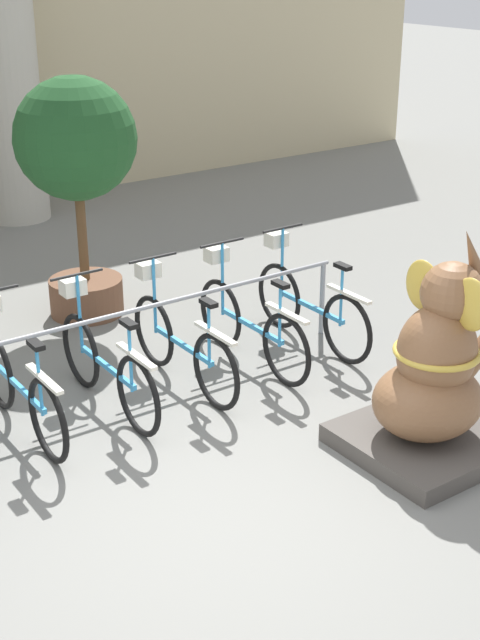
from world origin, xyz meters
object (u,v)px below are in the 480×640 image
Objects in this scene: bicycle_7 at (309,304)px; potted_tree at (77,157)px; bicycle_6 at (249,322)px; bicycle_3 at (19,384)px; elephant_statue at (434,379)px; bicycle_4 at (105,363)px; bicycle_5 at (181,341)px.

bicycle_7 is 0.69× the size of potted_tree.
bicycle_6 is 2.46m from potted_tree.
elephant_statue is at bearing -40.16° from bicycle_3.
bicycle_3 is 2.99m from bicycle_7.
bicycle_3 is at bearing 179.01° from bicycle_6.
bicycle_6 and bicycle_7 have the same top height.
elephant_statue is at bearing -103.44° from bicycle_7.
bicycle_6 is 0.75m from bicycle_7.
potted_tree is at bearing 109.60° from bicycle_6.
bicycle_7 is 0.96× the size of elephant_statue.
potted_tree reaches higher than bicycle_6.
bicycle_4 and bicycle_5 have the same top height.
bicycle_6 is at bearing -0.99° from bicycle_3.
potted_tree is (-1.46, 1.95, 1.27)m from bicycle_7.
potted_tree is at bearing 88.85° from bicycle_5.
bicycle_5 is 2.30m from elephant_statue.
bicycle_6 is at bearing -177.06° from bicycle_7.
bicycle_6 is (2.24, -0.04, 0.00)m from bicycle_3.
potted_tree is at bearing 126.75° from bicycle_7.
bicycle_4 is 1.50m from bicycle_6.
potted_tree is (1.54, 1.95, 1.27)m from bicycle_3.
bicycle_5 is (1.50, -0.04, 0.00)m from bicycle_3.
bicycle_7 is at bearing 1.54° from bicycle_5.
bicycle_3 is at bearing 179.99° from bicycle_7.
bicycle_3 is at bearing 178.45° from bicycle_5.
potted_tree is (0.79, 2.00, 1.27)m from bicycle_4.
bicycle_5 is at bearing 0.51° from bicycle_4.
bicycle_5 is 2.36m from potted_tree.
bicycle_4 and bicycle_7 have the same top height.
potted_tree reaches higher than elephant_statue.
bicycle_4 is at bearing -178.80° from bicycle_7.
bicycle_7 is (2.99, -0.00, 0.00)m from bicycle_3.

